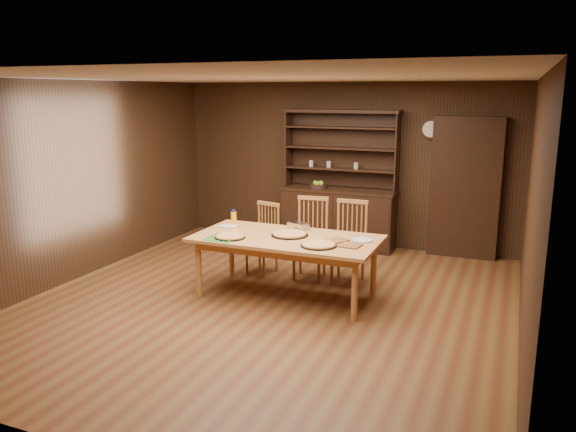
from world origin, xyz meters
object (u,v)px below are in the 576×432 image
at_px(juice_bottle, 234,218).
at_px(chair_center, 311,235).
at_px(dining_table, 286,242).
at_px(chair_right, 350,239).
at_px(chair_left, 265,236).
at_px(china_hutch, 339,210).

bearing_deg(juice_bottle, chair_center, 32.58).
xyz_separation_m(dining_table, chair_center, (0.01, 0.84, -0.11)).
bearing_deg(juice_bottle, chair_right, 22.80).
distance_m(dining_table, juice_bottle, 0.92).
relative_size(chair_left, chair_center, 0.89).
height_order(chair_left, juice_bottle, chair_left).
distance_m(chair_left, chair_right, 1.20).
xyz_separation_m(chair_left, chair_center, (0.67, 0.03, 0.07)).
xyz_separation_m(chair_left, chair_right, (1.20, 0.07, 0.06)).
bearing_deg(dining_table, china_hutch, 92.49).
bearing_deg(china_hutch, juice_bottle, -109.14).
xyz_separation_m(china_hutch, chair_left, (-0.55, -1.64, -0.09)).
relative_size(chair_right, juice_bottle, 5.12).
xyz_separation_m(china_hutch, dining_table, (0.11, -2.44, 0.09)).
xyz_separation_m(chair_center, chair_right, (0.53, 0.03, -0.01)).
relative_size(china_hutch, chair_right, 2.03).
bearing_deg(china_hutch, chair_left, -108.58).
distance_m(chair_left, juice_bottle, 0.65).
bearing_deg(juice_bottle, chair_left, 69.11).
relative_size(china_hutch, juice_bottle, 10.39).
bearing_deg(chair_left, china_hutch, 85.24).
distance_m(china_hutch, juice_bottle, 2.30).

